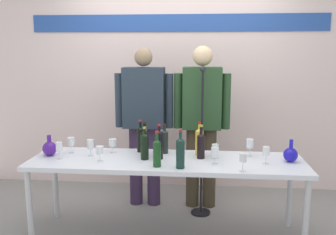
{
  "coord_description": "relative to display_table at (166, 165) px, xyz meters",
  "views": [
    {
      "loc": [
        0.31,
        -3.2,
        1.68
      ],
      "look_at": [
        0.0,
        0.15,
        1.08
      ],
      "focal_mm": 40.17,
      "sensor_mm": 36.0,
      "label": 1
    }
  ],
  "objects": [
    {
      "name": "wine_glass_left_4",
      "position": [
        -0.95,
        -0.07,
        0.16
      ],
      "size": [
        0.06,
        0.06,
        0.15
      ],
      "color": "white",
      "rests_on": "display_table"
    },
    {
      "name": "wine_bottle_6",
      "position": [
        -0.19,
        -0.02,
        0.18
      ],
      "size": [
        0.07,
        0.07,
        0.29
      ],
      "color": "black",
      "rests_on": "display_table"
    },
    {
      "name": "wine_bottle_5",
      "position": [
        0.29,
        0.16,
        0.19
      ],
      "size": [
        0.07,
        0.07,
        0.31
      ],
      "color": "gold",
      "rests_on": "display_table"
    },
    {
      "name": "wine_bottle_7",
      "position": [
        -0.06,
        -0.21,
        0.18
      ],
      "size": [
        0.07,
        0.07,
        0.3
      ],
      "color": "#15401A",
      "rests_on": "display_table"
    },
    {
      "name": "wine_bottle_8",
      "position": [
        0.14,
        -0.24,
        0.19
      ],
      "size": [
        0.07,
        0.07,
        0.32
      ],
      "color": "#122E27",
      "rests_on": "display_table"
    },
    {
      "name": "wine_bottle_2",
      "position": [
        -0.04,
        0.21,
        0.18
      ],
      "size": [
        0.07,
        0.07,
        0.28
      ],
      "color": "black",
      "rests_on": "display_table"
    },
    {
      "name": "wine_glass_right_4",
      "position": [
        0.85,
        -0.06,
        0.16
      ],
      "size": [
        0.06,
        0.06,
        0.15
      ],
      "color": "white",
      "rests_on": "display_table"
    },
    {
      "name": "wine_bottle_1",
      "position": [
        -0.07,
        0.01,
        0.19
      ],
      "size": [
        0.07,
        0.07,
        0.31
      ],
      "color": "black",
      "rests_on": "display_table"
    },
    {
      "name": "microphone_stand",
      "position": [
        0.31,
        0.5,
        -0.16
      ],
      "size": [
        0.2,
        0.2,
        1.53
      ],
      "color": "black",
      "rests_on": "ground"
    },
    {
      "name": "wine_glass_left_2",
      "position": [
        -0.91,
        0.13,
        0.16
      ],
      "size": [
        0.06,
        0.06,
        0.15
      ],
      "color": "white",
      "rests_on": "display_table"
    },
    {
      "name": "wine_bottle_4",
      "position": [
        0.3,
        0.06,
        0.18
      ],
      "size": [
        0.07,
        0.07,
        0.31
      ],
      "color": "black",
      "rests_on": "display_table"
    },
    {
      "name": "wine_glass_right_1",
      "position": [
        0.64,
        -0.28,
        0.17
      ],
      "size": [
        0.06,
        0.06,
        0.15
      ],
      "color": "white",
      "rests_on": "display_table"
    },
    {
      "name": "wine_bottle_0",
      "position": [
        -0.27,
        0.23,
        0.19
      ],
      "size": [
        0.07,
        0.07,
        0.31
      ],
      "color": "black",
      "rests_on": "display_table"
    },
    {
      "name": "display_table",
      "position": [
        0.0,
        0.0,
        0.0
      ],
      "size": [
        2.43,
        0.68,
        0.73
      ],
      "color": "white",
      "rests_on": "ground"
    },
    {
      "name": "wine_glass_right_3",
      "position": [
        0.75,
        0.16,
        0.17
      ],
      "size": [
        0.06,
        0.06,
        0.16
      ],
      "color": "white",
      "rests_on": "display_table"
    },
    {
      "name": "wine_glass_right_0",
      "position": [
        0.42,
        -0.1,
        0.15
      ],
      "size": [
        0.07,
        0.07,
        0.15
      ],
      "color": "white",
      "rests_on": "display_table"
    },
    {
      "name": "wine_glass_right_2",
      "position": [
        0.43,
        0.08,
        0.14
      ],
      "size": [
        0.06,
        0.06,
        0.13
      ],
      "color": "white",
      "rests_on": "display_table"
    },
    {
      "name": "wine_glass_left_0",
      "position": [
        -0.57,
        -0.11,
        0.15
      ],
      "size": [
        0.07,
        0.07,
        0.14
      ],
      "color": "white",
      "rests_on": "display_table"
    },
    {
      "name": "decanter_blue_right",
      "position": [
        1.08,
        0.03,
        0.12
      ],
      "size": [
        0.13,
        0.13,
        0.2
      ],
      "color": "#1D18B4",
      "rests_on": "display_table"
    },
    {
      "name": "wine_bottle_3",
      "position": [
        -0.21,
        0.11,
        0.19
      ],
      "size": [
        0.07,
        0.07,
        0.31
      ],
      "color": "black",
      "rests_on": "display_table"
    },
    {
      "name": "wine_glass_left_1",
      "position": [
        -0.53,
        0.17,
        0.15
      ],
      "size": [
        0.07,
        0.07,
        0.13
      ],
      "color": "white",
      "rests_on": "display_table"
    },
    {
      "name": "presenter_left",
      "position": [
        -0.31,
        0.71,
        0.31
      ],
      "size": [
        0.62,
        0.22,
        1.71
      ],
      "color": "#352441",
      "rests_on": "ground"
    },
    {
      "name": "presenter_right",
      "position": [
        0.31,
        0.71,
        0.32
      ],
      "size": [
        0.59,
        0.22,
        1.73
      ],
      "color": "#3E3424",
      "rests_on": "ground"
    },
    {
      "name": "decanter_blue_left",
      "position": [
        -1.08,
        0.03,
        0.12
      ],
      "size": [
        0.13,
        0.13,
        0.19
      ],
      "color": "#481A88",
      "rests_on": "display_table"
    },
    {
      "name": "back_wall",
      "position": [
        0.0,
        1.37,
        0.83
      ],
      "size": [
        4.98,
        0.11,
        3.0
      ],
      "color": "silver",
      "rests_on": "ground"
    },
    {
      "name": "ground_plane",
      "position": [
        0.0,
        0.0,
        -0.67
      ],
      "size": [
        10.0,
        10.0,
        0.0
      ],
      "primitive_type": "plane",
      "color": "gray"
    },
    {
      "name": "wine_glass_left_3",
      "position": [
        -0.7,
        0.05,
        0.16
      ],
      "size": [
        0.06,
        0.06,
        0.15
      ],
      "color": "white",
      "rests_on": "display_table"
    }
  ]
}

